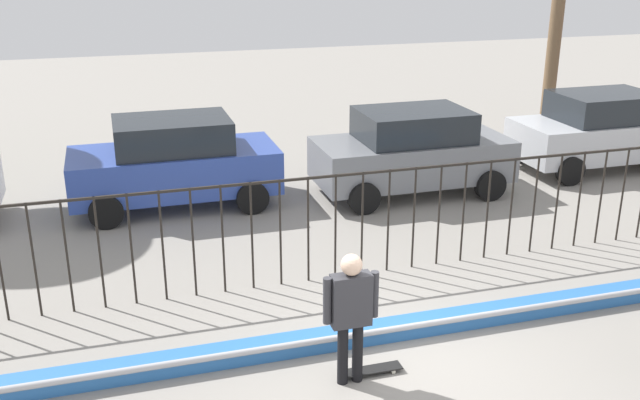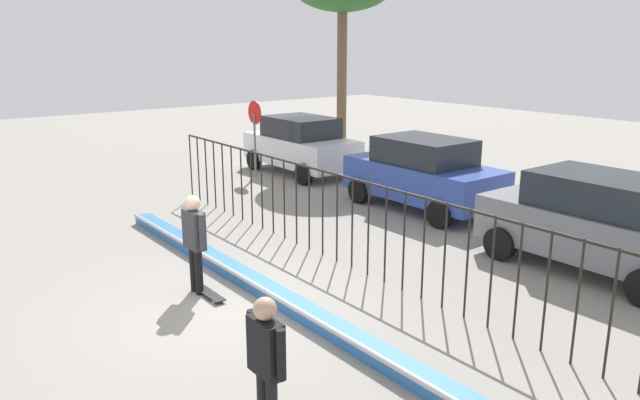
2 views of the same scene
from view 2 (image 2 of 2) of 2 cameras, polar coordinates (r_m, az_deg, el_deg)
ground_plane at (r=10.55m, az=-9.25°, el=-9.73°), size 60.00×60.00×0.00m
bowl_coping_ledge at (r=10.87m, az=-5.51°, el=-8.16°), size 11.00×0.40×0.27m
perimeter_fence at (r=11.71m, az=3.06°, el=-1.25°), size 14.04×0.04×1.82m
skateboarder at (r=10.77m, az=-11.73°, el=-3.25°), size 0.72×0.27×1.78m
skateboard at (r=10.87m, az=-10.28°, el=-8.69°), size 0.80×0.20×0.07m
camera_operator at (r=6.84m, az=-5.09°, el=-14.32°), size 0.68×0.26×1.69m
parked_car_white at (r=20.43m, az=-1.82°, el=5.23°), size 4.30×2.12×1.90m
parked_car_blue at (r=16.21m, az=9.67°, el=2.52°), size 4.30×2.12×1.90m
parked_car_gray at (r=12.79m, az=24.56°, el=-1.89°), size 4.30×2.12×1.90m
stop_sign at (r=19.77m, az=-6.15°, el=6.72°), size 0.76×0.07×2.50m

